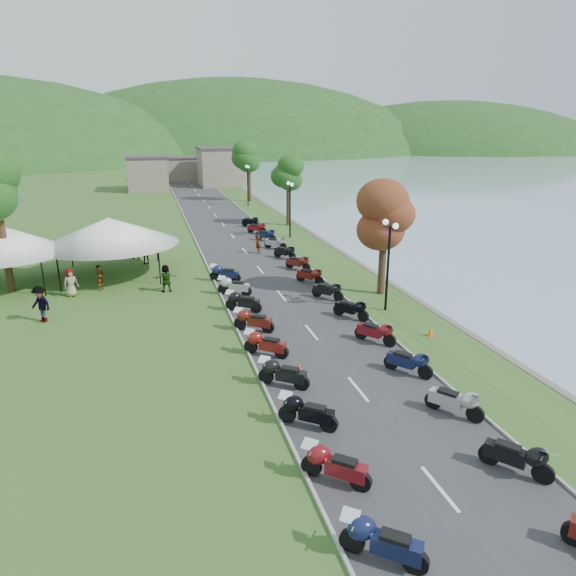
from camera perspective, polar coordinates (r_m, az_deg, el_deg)
road at (r=48.29m, az=-6.17°, el=5.74°), size 7.00×120.00×0.02m
hills_backdrop at (r=207.04m, az=-13.70°, el=14.52°), size 360.00×120.00×76.00m
far_building at (r=92.13m, az=-12.20°, el=12.72°), size 18.00×16.00×5.00m
moto_row_left at (r=19.29m, az=0.73°, el=-11.53°), size 2.60×35.08×1.10m
moto_row_right at (r=32.06m, az=3.49°, el=0.61°), size 2.60×45.55×1.10m
vendor_tent_main at (r=37.05m, az=-19.02°, el=4.34°), size 6.05×6.05×4.00m
vendor_tent_side at (r=37.00m, az=-28.99°, el=3.05°), size 5.14×5.14×4.00m
tree_lakeside at (r=31.16m, az=10.62°, el=6.19°), size 2.81×2.81×7.79m
pedestrian_a at (r=34.44m, az=-19.99°, el=-0.20°), size 0.66×0.73×1.63m
pedestrian_b at (r=41.61m, az=-16.58°, el=3.13°), size 0.87×0.65×1.60m
pedestrian_c at (r=30.15m, az=-25.55°, el=-3.40°), size 1.30×1.23×1.97m
traffic_cone_near at (r=21.58m, az=1.23°, el=-8.99°), size 0.35×0.35×0.54m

